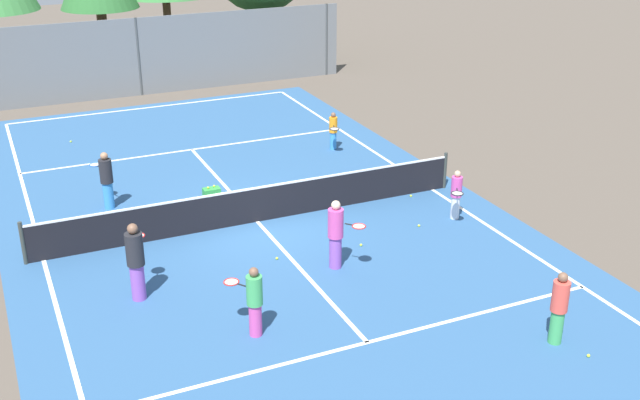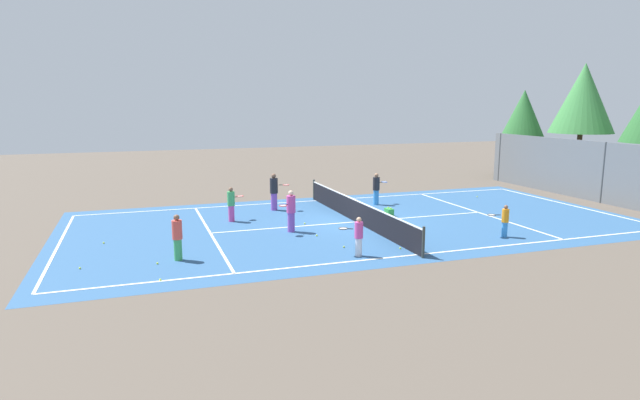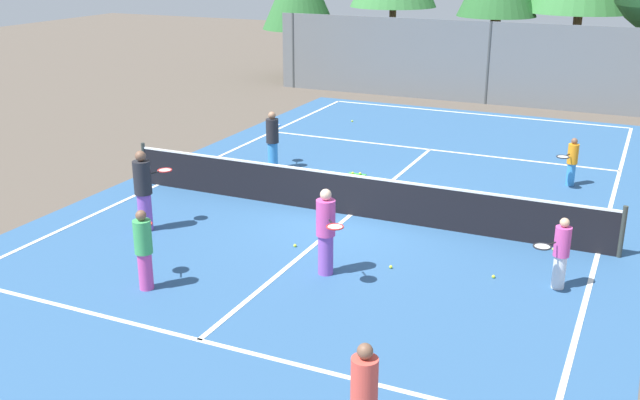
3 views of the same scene
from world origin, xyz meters
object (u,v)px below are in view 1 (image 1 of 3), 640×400
Objects in this scene: player_1 at (456,194)px; player_4 at (106,180)px; player_2 at (559,307)px; player_3 at (254,300)px; player_5 at (336,234)px; tennis_ball_4 at (361,245)px; ball_crate at (212,194)px; tennis_ball_9 at (419,226)px; tennis_ball_3 at (151,234)px; tennis_ball_10 at (411,196)px; tennis_ball_6 at (71,141)px; tennis_ball_7 at (588,356)px; player_6 at (136,261)px; tennis_ball_0 at (285,209)px; tennis_ball_5 at (277,258)px; player_0 at (333,130)px.

player_4 reaches higher than player_1.
player_2 is 6.03m from player_3.
tennis_ball_4 is at bearing 35.51° from player_5.
ball_crate reaches higher than tennis_ball_9.
tennis_ball_3 is 5.46m from tennis_ball_4.
tennis_ball_10 is (8.09, -2.80, -0.82)m from player_4.
tennis_ball_7 is at bearing -67.35° from tennis_ball_6.
tennis_ball_7 is 8.46m from tennis_ball_10.
tennis_ball_3 is at bearing 98.87° from player_3.
player_4 is 24.94× the size of tennis_ball_3.
tennis_ball_9 is at bearing 5.23° from player_6.
tennis_ball_0 and tennis_ball_10 have the same top height.
player_6 is at bearing 127.16° from player_3.
tennis_ball_4 and tennis_ball_5 have the same top height.
ball_crate is 7.53m from tennis_ball_6.
player_3 reaches higher than player_1.
player_1 is at bearing -80.28° from tennis_ball_10.
tennis_ball_5 and tennis_ball_7 have the same top height.
player_4 is 5.36m from player_6.
player_5 reaches higher than ball_crate.
player_5 is at bearing -158.91° from tennis_ball_9.
tennis_ball_6 is at bearing 95.41° from tennis_ball_3.
tennis_ball_4 and tennis_ball_7 have the same top height.
player_0 is at bearing 26.70° from ball_crate.
tennis_ball_4 is at bearing 106.50° from tennis_ball_7.
tennis_ball_6 is at bearing 91.53° from player_4.
player_4 is at bearing 136.42° from tennis_ball_4.
tennis_ball_6 is 18.96m from tennis_ball_7.
player_2 is 6.83m from tennis_ball_5.
tennis_ball_3 is (-7.76, 2.36, -0.68)m from player_1.
player_2 reaches higher than tennis_ball_0.
player_0 is at bearing 70.21° from tennis_ball_4.
tennis_ball_5 is at bearing -115.75° from tennis_ball_0.
ball_crate is at bearing -66.94° from tennis_ball_6.
player_4 reaches higher than tennis_ball_4.
tennis_ball_9 is at bearing 86.44° from player_2.
player_3 reaches higher than ball_crate.
tennis_ball_9 is at bearing -114.47° from tennis_ball_10.
tennis_ball_7 is at bearing -61.88° from player_5.
player_6 is 3.39m from tennis_ball_3.
tennis_ball_0 is 1.00× the size of tennis_ball_3.
tennis_ball_9 is at bearing 28.50° from player_3.
player_1 is at bearing -35.20° from ball_crate.
tennis_ball_3 is at bearing 125.91° from tennis_ball_7.
player_3 is 14.19m from tennis_ball_6.
tennis_ball_6 is at bearing 151.13° from player_0.
player_1 is at bearing 3.17° from tennis_ball_9.
tennis_ball_9 is (1.93, 0.40, 0.00)m from tennis_ball_4.
tennis_ball_10 is (5.30, -2.16, -0.15)m from ball_crate.
player_2 is at bearing -74.00° from tennis_ball_4.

